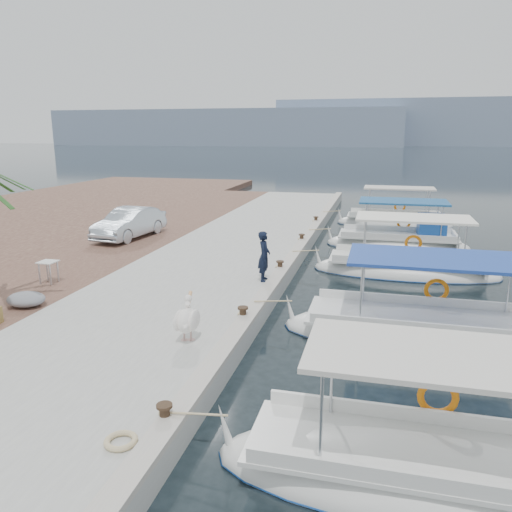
{
  "coord_description": "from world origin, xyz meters",
  "views": [
    {
      "loc": [
        3.0,
        -15.49,
        5.31
      ],
      "look_at": [
        -1.0,
        0.54,
        1.2
      ],
      "focal_mm": 35.0,
      "sensor_mm": 36.0,
      "label": 1
    }
  ],
  "objects_px": {
    "fishing_caique_d": "(399,243)",
    "fishing_caique_e": "(394,223)",
    "fishing_caique_a": "(419,478)",
    "fisherman": "(264,256)",
    "parked_car": "(130,223)",
    "pelican": "(187,319)",
    "fishing_caique_c": "(405,271)",
    "fishing_caique_b": "(426,334)"
  },
  "relations": [
    {
      "from": "fishing_caique_a",
      "to": "fishing_caique_b",
      "type": "relative_size",
      "value": 0.85
    },
    {
      "from": "fishing_caique_b",
      "to": "fishing_caique_c",
      "type": "xyz_separation_m",
      "value": [
        -0.29,
        6.31,
        0.0
      ]
    },
    {
      "from": "fishing_caique_a",
      "to": "fishing_caique_d",
      "type": "xyz_separation_m",
      "value": [
        0.17,
        16.98,
        0.07
      ]
    },
    {
      "from": "fishing_caique_a",
      "to": "fishing_caique_b",
      "type": "distance_m",
      "value": 5.99
    },
    {
      "from": "fishing_caique_b",
      "to": "fishing_caique_e",
      "type": "height_order",
      "value": "same"
    },
    {
      "from": "fishing_caique_b",
      "to": "fishing_caique_e",
      "type": "xyz_separation_m",
      "value": [
        -0.51,
        16.89,
        0.0
      ]
    },
    {
      "from": "fishing_caique_a",
      "to": "fishing_caique_c",
      "type": "height_order",
      "value": "same"
    },
    {
      "from": "fishing_caique_c",
      "to": "fisherman",
      "type": "distance_m",
      "value": 6.15
    },
    {
      "from": "fishing_caique_b",
      "to": "fishing_caique_d",
      "type": "height_order",
      "value": "same"
    },
    {
      "from": "fishing_caique_b",
      "to": "pelican",
      "type": "height_order",
      "value": "fishing_caique_b"
    },
    {
      "from": "fishing_caique_a",
      "to": "fishing_caique_e",
      "type": "distance_m",
      "value": 22.85
    },
    {
      "from": "fishing_caique_e",
      "to": "pelican",
      "type": "distance_m",
      "value": 20.25
    },
    {
      "from": "fishing_caique_a",
      "to": "fisherman",
      "type": "relative_size",
      "value": 3.89
    },
    {
      "from": "fishing_caique_d",
      "to": "fishing_caique_e",
      "type": "distance_m",
      "value": 5.87
    },
    {
      "from": "fishing_caique_b",
      "to": "parked_car",
      "type": "bearing_deg",
      "value": 148.39
    },
    {
      "from": "fishing_caique_e",
      "to": "fisherman",
      "type": "relative_size",
      "value": 3.95
    },
    {
      "from": "parked_car",
      "to": "fishing_caique_a",
      "type": "bearing_deg",
      "value": -42.08
    },
    {
      "from": "fishing_caique_a",
      "to": "fishing_caique_d",
      "type": "distance_m",
      "value": 16.98
    },
    {
      "from": "fishing_caique_d",
      "to": "fisherman",
      "type": "distance_m",
      "value": 9.72
    },
    {
      "from": "fishing_caique_b",
      "to": "fisherman",
      "type": "bearing_deg",
      "value": 153.08
    },
    {
      "from": "fishing_caique_d",
      "to": "fisherman",
      "type": "height_order",
      "value": "fishing_caique_d"
    },
    {
      "from": "fishing_caique_c",
      "to": "fishing_caique_e",
      "type": "xyz_separation_m",
      "value": [
        -0.22,
        10.58,
        0.0
      ]
    },
    {
      "from": "fisherman",
      "to": "parked_car",
      "type": "height_order",
      "value": "fisherman"
    },
    {
      "from": "pelican",
      "to": "parked_car",
      "type": "relative_size",
      "value": 0.31
    },
    {
      "from": "fishing_caique_d",
      "to": "pelican",
      "type": "bearing_deg",
      "value": -111.02
    },
    {
      "from": "fishing_caique_c",
      "to": "pelican",
      "type": "bearing_deg",
      "value": -120.75
    },
    {
      "from": "fishing_caique_c",
      "to": "fisherman",
      "type": "bearing_deg",
      "value": -141.25
    },
    {
      "from": "fishing_caique_c",
      "to": "parked_car",
      "type": "bearing_deg",
      "value": 173.16
    },
    {
      "from": "fishing_caique_d",
      "to": "pelican",
      "type": "relative_size",
      "value": 5.02
    },
    {
      "from": "fisherman",
      "to": "parked_car",
      "type": "distance_m",
      "value": 9.3
    },
    {
      "from": "fishing_caique_e",
      "to": "fisherman",
      "type": "bearing_deg",
      "value": -107.35
    },
    {
      "from": "fishing_caique_e",
      "to": "pelican",
      "type": "bearing_deg",
      "value": -104.69
    },
    {
      "from": "fishing_caique_b",
      "to": "pelican",
      "type": "relative_size",
      "value": 5.76
    },
    {
      "from": "fishing_caique_a",
      "to": "fisherman",
      "type": "bearing_deg",
      "value": 117.59
    },
    {
      "from": "fishing_caique_b",
      "to": "fisherman",
      "type": "relative_size",
      "value": 4.56
    },
    {
      "from": "fishing_caique_a",
      "to": "fishing_caique_d",
      "type": "height_order",
      "value": "same"
    },
    {
      "from": "fishing_caique_c",
      "to": "fishing_caique_d",
      "type": "bearing_deg",
      "value": 91.07
    },
    {
      "from": "fishing_caique_d",
      "to": "parked_car",
      "type": "distance_m",
      "value": 12.74
    },
    {
      "from": "fishing_caique_b",
      "to": "fishing_caique_c",
      "type": "bearing_deg",
      "value": 92.66
    },
    {
      "from": "pelican",
      "to": "fishing_caique_e",
      "type": "bearing_deg",
      "value": 75.31
    },
    {
      "from": "pelican",
      "to": "parked_car",
      "type": "distance_m",
      "value": 12.61
    },
    {
      "from": "fishing_caique_b",
      "to": "parked_car",
      "type": "relative_size",
      "value": 1.8
    }
  ]
}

